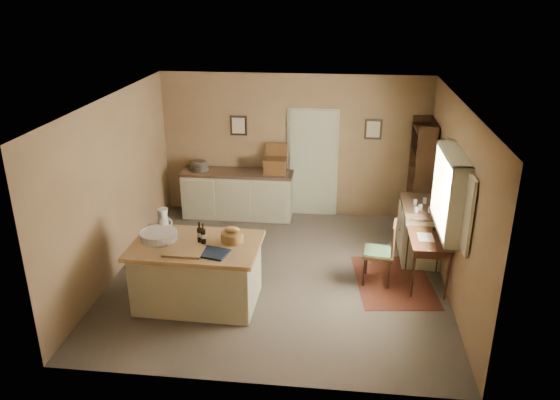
# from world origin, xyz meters

# --- Properties ---
(ground) EXTENTS (5.00, 5.00, 0.00)m
(ground) POSITION_xyz_m (0.00, 0.00, 0.00)
(ground) COLOR brown
(ground) RESTS_ON ground
(wall_back) EXTENTS (5.00, 0.10, 2.70)m
(wall_back) POSITION_xyz_m (0.00, 2.50, 1.35)
(wall_back) COLOR #87694A
(wall_back) RESTS_ON ground
(wall_front) EXTENTS (5.00, 0.10, 2.70)m
(wall_front) POSITION_xyz_m (0.00, -2.50, 1.35)
(wall_front) COLOR #87694A
(wall_front) RESTS_ON ground
(wall_left) EXTENTS (0.10, 5.00, 2.70)m
(wall_left) POSITION_xyz_m (-2.50, 0.00, 1.35)
(wall_left) COLOR #87694A
(wall_left) RESTS_ON ground
(wall_right) EXTENTS (0.10, 5.00, 2.70)m
(wall_right) POSITION_xyz_m (2.50, 0.00, 1.35)
(wall_right) COLOR #87694A
(wall_right) RESTS_ON ground
(ceiling) EXTENTS (5.00, 5.00, 0.00)m
(ceiling) POSITION_xyz_m (0.00, 0.00, 2.70)
(ceiling) COLOR silver
(ceiling) RESTS_ON wall_back
(door) EXTENTS (0.97, 0.06, 2.11)m
(door) POSITION_xyz_m (0.35, 2.47, 1.05)
(door) COLOR #B9BC9F
(door) RESTS_ON ground
(framed_prints) EXTENTS (2.82, 0.02, 0.38)m
(framed_prints) POSITION_xyz_m (0.20, 2.48, 1.72)
(framed_prints) COLOR black
(framed_prints) RESTS_ON ground
(window) EXTENTS (0.25, 1.99, 1.12)m
(window) POSITION_xyz_m (2.42, -0.20, 1.55)
(window) COLOR #BCB494
(window) RESTS_ON ground
(work_island) EXTENTS (1.76, 1.17, 1.20)m
(work_island) POSITION_xyz_m (-1.04, -0.89, 0.48)
(work_island) COLOR #BCB494
(work_island) RESTS_ON ground
(sideboard) EXTENTS (2.11, 0.60, 1.18)m
(sideboard) POSITION_xyz_m (-1.04, 2.20, 0.48)
(sideboard) COLOR #BCB494
(sideboard) RESTS_ON ground
(rug) EXTENTS (1.28, 1.72, 0.01)m
(rug) POSITION_xyz_m (1.75, -0.03, 0.00)
(rug) COLOR #4F2213
(rug) RESTS_ON ground
(writing_desk) EXTENTS (0.55, 0.90, 0.82)m
(writing_desk) POSITION_xyz_m (2.20, -0.03, 0.67)
(writing_desk) COLOR #321A0F
(writing_desk) RESTS_ON ground
(desk_chair) EXTENTS (0.51, 0.51, 0.97)m
(desk_chair) POSITION_xyz_m (1.49, -0.04, 0.48)
(desk_chair) COLOR #301E12
(desk_chair) RESTS_ON ground
(right_cabinet) EXTENTS (0.62, 1.11, 0.99)m
(right_cabinet) POSITION_xyz_m (2.20, 0.90, 0.46)
(right_cabinet) COLOR #BCB494
(right_cabinet) RESTS_ON ground
(shelving_unit) EXTENTS (0.34, 0.90, 2.01)m
(shelving_unit) POSITION_xyz_m (2.35, 2.00, 1.00)
(shelving_unit) COLOR #301E12
(shelving_unit) RESTS_ON ground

